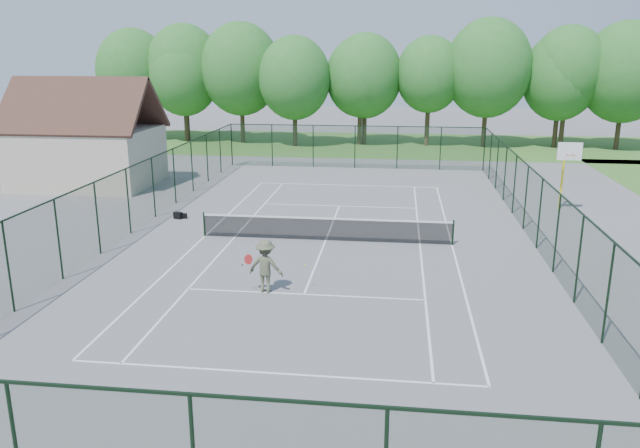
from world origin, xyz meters
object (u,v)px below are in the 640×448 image
Objects in this scene: tennis_player at (266,266)px; basketball_goal at (566,162)px; tennis_net at (326,228)px; sports_bag_a at (178,215)px.

basketball_goal is at bearing 45.22° from tennis_player.
tennis_net is 26.62× the size of sports_bag_a.
tennis_net is at bearing 77.98° from tennis_player.
sports_bag_a is at bearing 125.13° from tennis_player.
tennis_player is (-12.97, -13.07, -1.64)m from basketball_goal.
basketball_goal is at bearing 29.51° from sports_bag_a.
tennis_net is 13.60m from basketball_goal.
sports_bag_a is 11.13m from tennis_player.
tennis_net reaches higher than sports_bag_a.
basketball_goal reaches higher than sports_bag_a.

